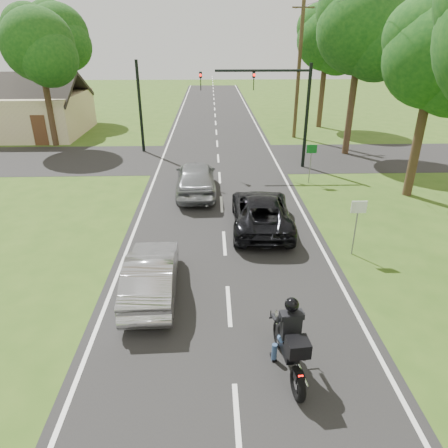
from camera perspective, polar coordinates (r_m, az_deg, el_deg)
The scene contains 18 objects.
ground at distance 12.22m, azimuth 0.69°, elevation -11.57°, with size 140.00×140.00×0.00m, color #315116.
road at distance 21.09m, azimuth -0.51°, elevation 4.91°, with size 8.00×100.00×0.01m, color black.
cross_road at distance 26.80m, azimuth -0.83°, elevation 9.35°, with size 60.00×7.00×0.01m, color black.
motorcycle_rider at distance 9.82m, azimuth 9.39°, elevation -16.65°, with size 0.72×2.42×2.08m.
dark_suv at distance 16.70m, azimuth 5.32°, elevation 1.83°, with size 2.36×5.12×1.42m, color black.
silver_sedan at distance 12.54m, azimuth -10.30°, elevation -7.06°, with size 1.47×4.21×1.39m, color #A09FA4.
silver_suv at distance 20.37m, azimuth -4.04°, elevation 6.63°, with size 1.99×4.93×1.68m, color #929699.
traffic_signal at distance 24.29m, azimuth 7.48°, elevation 17.47°, with size 6.38×0.44×6.00m.
signal_pole_far at distance 28.51m, azimuth -11.89°, elevation 15.97°, with size 0.20×0.20×6.00m, color black.
utility_pole_far at distance 32.55m, azimuth 10.64°, elevation 20.86°, with size 1.60×0.28×10.00m.
sign_white at distance 14.90m, azimuth 18.56°, elevation 1.26°, with size 0.55×0.07×2.12m.
sign_green at distance 22.19m, azimuth 12.35°, elevation 9.68°, with size 0.55×0.07×2.12m.
tree_row_c at distance 21.23m, azimuth 28.66°, elevation 19.45°, with size 4.80×4.65×8.76m.
tree_row_d at distance 28.21m, azimuth 19.72°, elevation 24.12°, with size 5.76×5.58×10.45m.
tree_row_e at distance 36.93m, azimuth 15.02°, elevation 23.67°, with size 5.28×5.12×9.61m.
tree_left_near at distance 31.65m, azimuth -24.59°, elevation 21.72°, with size 5.12×4.96×9.22m.
tree_left_far at distance 41.69m, azimuth -22.29°, elevation 23.26°, with size 5.76×5.58×10.14m.
house at distance 37.59m, azimuth -27.15°, elevation 14.05°, with size 10.20×8.00×4.84m.
Camera 1 is at (-0.47, -9.78, 7.31)m, focal length 32.00 mm.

